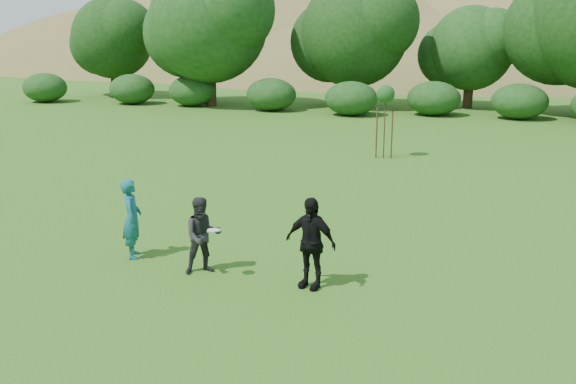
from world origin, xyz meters
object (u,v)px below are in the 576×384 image
player_grey (203,235)px  player_black (310,243)px  player_teal (132,218)px  sapling (386,96)px

player_grey → player_black: size_ratio=0.88×
player_teal → sapling: size_ratio=0.63×
player_grey → player_teal: bearing=133.5°
player_black → sapling: size_ratio=0.65×
player_teal → player_grey: size_ratio=1.10×
player_black → sapling: sapling is taller
player_black → player_teal: bearing=-173.5°
player_grey → sapling: bearing=48.3°
player_teal → player_grey: bearing=-128.2°
player_grey → sapling: size_ratio=0.57×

